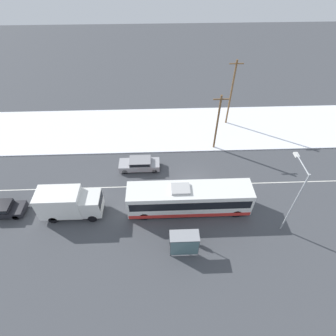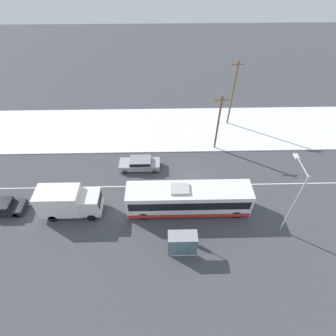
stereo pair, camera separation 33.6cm
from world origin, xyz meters
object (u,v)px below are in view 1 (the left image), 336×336
Objects in this scene: streetlamp at (295,192)px; city_bus at (189,199)px; pedestrian_at_stop at (190,235)px; utility_pole_snowlot at (231,93)px; bus_shelter at (184,243)px; box_truck at (69,203)px; parked_car_near_truck at (2,209)px; sedan_car at (140,164)px; utility_pole_roadside at (217,122)px.

city_bus is at bearing 165.95° from streetlamp.
utility_pole_snowlot is at bearing 69.39° from pedestrian_at_stop.
bus_shelter is at bearing -100.22° from city_bus.
utility_pole_snowlot reaches higher than city_bus.
box_truck is 2.35× the size of bus_shelter.
bus_shelter is (11.04, -4.72, -0.10)m from box_truck.
utility_pole_snowlot is at bearing 30.25° from parked_car_near_truck.
bus_shelter is (-0.88, -4.87, 0.05)m from city_bus.
sedan_car is at bearing 111.62° from bus_shelter.
city_bus is 11.91m from box_truck.
parked_car_near_truck is (-13.70, -6.06, -0.02)m from sedan_car.
pedestrian_at_stop is at bearing -170.22° from streetlamp.
pedestrian_at_stop is at bearing 58.89° from bus_shelter.
utility_pole_snowlot is at bearing -143.45° from sedan_car.
box_truck is 1.26× the size of sedan_car.
parked_car_near_truck is at bearing 168.25° from pedestrian_at_stop.
city_bus is at bearing 0.72° from box_truck.
streetlamp is at bearing -4.83° from parked_car_near_truck.
utility_pole_roadside is at bearing 22.52° from parked_car_near_truck.
box_truck is (-11.91, -0.15, 0.15)m from city_bus.
parked_car_near_truck is 0.57× the size of utility_pole_roadside.
bus_shelter is 0.34× the size of streetlamp.
box_truck is at bearing 174.34° from streetlamp.
sedan_car is 11.17m from pedestrian_at_stop.
sedan_car is at bearing 23.86° from parked_car_near_truck.
utility_pole_snowlot is at bearing 96.12° from streetlamp.
utility_pole_roadside reaches higher than city_bus.
city_bus reaches higher than box_truck.
pedestrian_at_stop is 0.23× the size of utility_pole_roadside.
city_bus is at bearing -114.47° from utility_pole_snowlot.
box_truck is 1.39× the size of parked_car_near_truck.
pedestrian_at_stop is (18.75, -3.90, 0.29)m from parked_car_near_truck.
city_bus is at bearing 79.78° from bus_shelter.
utility_pole_roadside is at bearing 110.89° from streetlamp.
city_bus is 4.94m from bus_shelter.
utility_pole_roadside reaches higher than bus_shelter.
sedan_car is at bearing -159.46° from utility_pole_roadside.
city_bus is at bearing 86.82° from pedestrian_at_stop.
pedestrian_at_stop is at bearing -108.23° from utility_pole_roadside.
city_bus reaches higher than bus_shelter.
pedestrian_at_stop is 20.65m from utility_pole_snowlot.
box_truck is 7.12m from parked_car_near_truck.
sedan_car is 1.10× the size of parked_car_near_truck.
streetlamp reaches higher than city_bus.
city_bus is 1.32× the size of utility_pole_snowlot.
parked_car_near_truck is 30.25m from utility_pole_snowlot.
pedestrian_at_stop reaches higher than parked_car_near_truck.
streetlamp is at bearing -14.05° from city_bus.
sedan_car is 1.87× the size of bus_shelter.
city_bus is 17.05m from utility_pole_snowlot.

